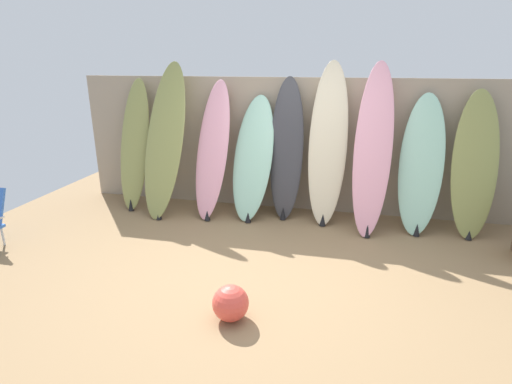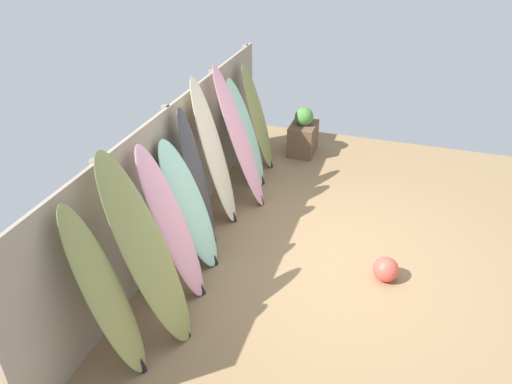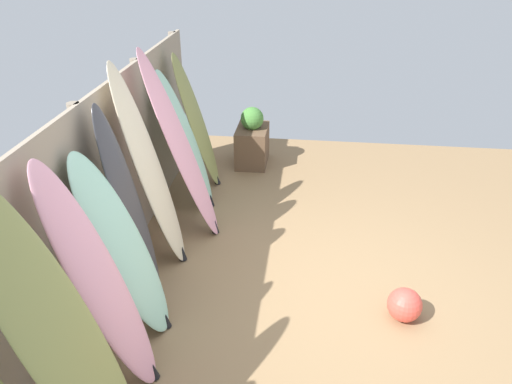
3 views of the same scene
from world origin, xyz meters
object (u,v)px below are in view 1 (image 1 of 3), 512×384
object	(u,v)px
surfboard_olive_8	(475,165)
beach_ball	(231,303)
surfboard_charcoal_4	(286,150)
surfboard_pink_2	(213,150)
surfboard_pink_6	(373,150)
surfboard_seafoam_3	(253,158)
surfboard_olive_1	(165,141)
surfboard_olive_0	(135,146)
surfboard_cream_5	(328,145)
surfboard_seafoam_7	(421,165)

from	to	relation	value
surfboard_olive_8	beach_ball	bearing A→B (deg)	-134.95
surfboard_olive_8	surfboard_charcoal_4	bearing A→B (deg)	178.13
surfboard_pink_2	surfboard_pink_6	world-z (taller)	surfboard_pink_6
surfboard_seafoam_3	surfboard_pink_6	bearing A→B (deg)	-3.93
surfboard_olive_1	surfboard_olive_8	bearing A→B (deg)	1.78
surfboard_olive_0	surfboard_pink_2	size ratio (longest dim) A/B	1.00
surfboard_cream_5	surfboard_seafoam_3	bearing A→B (deg)	-176.54
surfboard_olive_0	surfboard_charcoal_4	size ratio (longest dim) A/B	0.98
surfboard_olive_1	surfboard_pink_2	xyz separation A→B (m)	(0.64, 0.07, -0.11)
surfboard_olive_8	surfboard_olive_0	bearing A→B (deg)	179.83
surfboard_pink_6	surfboard_seafoam_7	world-z (taller)	surfboard_pink_6
surfboard_charcoal_4	surfboard_seafoam_7	xyz separation A→B (m)	(1.64, -0.07, -0.08)
surfboard_seafoam_7	beach_ball	distance (m)	2.95
surfboard_olive_8	surfboard_seafoam_7	bearing A→B (deg)	179.96
surfboard_cream_5	surfboard_pink_6	xyz separation A→B (m)	(0.54, -0.16, -0.01)
surfboard_seafoam_7	beach_ball	xyz separation A→B (m)	(-1.71, -2.30, -0.67)
surfboard_pink_2	surfboard_seafoam_7	bearing A→B (deg)	1.17
surfboard_pink_2	surfboard_olive_8	world-z (taller)	surfboard_pink_2
surfboard_olive_1	surfboard_olive_8	world-z (taller)	surfboard_olive_1
surfboard_seafoam_3	surfboard_pink_2	bearing A→B (deg)	-175.16
surfboard_olive_0	surfboard_cream_5	xyz separation A→B (m)	(2.65, 0.04, 0.12)
surfboard_charcoal_4	surfboard_pink_6	xyz separation A→B (m)	(1.06, -0.18, 0.10)
surfboard_cream_5	surfboard_pink_6	world-z (taller)	surfboard_cream_5
surfboard_olive_1	surfboard_charcoal_4	size ratio (longest dim) A/B	1.10
surfboard_cream_5	surfboard_pink_6	size ratio (longest dim) A/B	1.00
surfboard_pink_2	surfboard_pink_6	size ratio (longest dim) A/B	0.88
surfboard_charcoal_4	surfboard_cream_5	size ratio (longest dim) A/B	0.90
beach_ball	surfboard_olive_8	bearing A→B (deg)	45.05
surfboard_olive_1	surfboard_seafoam_7	size ratio (longest dim) A/B	1.21
surfboard_pink_2	surfboard_seafoam_3	bearing A→B (deg)	4.84
surfboard_olive_0	surfboard_charcoal_4	xyz separation A→B (m)	(2.13, 0.06, 0.02)
surfboard_olive_1	beach_ball	size ratio (longest dim) A/B	6.75
surfboard_seafoam_3	surfboard_seafoam_7	world-z (taller)	surfboard_seafoam_7
surfboard_cream_5	surfboard_olive_8	distance (m)	1.71
surfboard_pink_6	beach_ball	world-z (taller)	surfboard_pink_6
surfboard_cream_5	surfboard_seafoam_7	world-z (taller)	surfboard_cream_5
surfboard_charcoal_4	beach_ball	size ratio (longest dim) A/B	6.14
surfboard_olive_1	surfboard_charcoal_4	world-z (taller)	surfboard_olive_1
surfboard_cream_5	surfboard_seafoam_7	distance (m)	1.13
surfboard_cream_5	beach_ball	world-z (taller)	surfboard_cream_5
surfboard_pink_6	surfboard_pink_2	bearing A→B (deg)	178.39
surfboard_pink_6	surfboard_olive_0	bearing A→B (deg)	177.79
surfboard_olive_0	surfboard_olive_1	bearing A→B (deg)	-14.17
surfboard_seafoam_7	surfboard_olive_0	bearing A→B (deg)	179.81
surfboard_olive_0	surfboard_seafoam_3	world-z (taller)	surfboard_olive_0
surfboard_olive_0	surfboard_charcoal_4	bearing A→B (deg)	1.60
surfboard_olive_1	surfboard_pink_6	xyz separation A→B (m)	(2.66, 0.01, 0.00)
surfboard_olive_1	surfboard_olive_8	distance (m)	3.83
surfboard_seafoam_3	surfboard_cream_5	xyz separation A→B (m)	(0.95, 0.06, 0.21)
surfboard_seafoam_3	beach_ball	size ratio (longest dim) A/B	5.36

